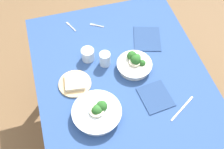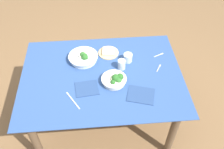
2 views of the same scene
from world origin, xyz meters
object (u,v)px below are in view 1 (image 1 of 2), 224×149
at_px(bread_side_plate, 75,83).
at_px(table_knife_left, 182,109).
at_px(fork_by_near_bowl, 96,25).
at_px(napkin_folded_upper, 155,97).
at_px(water_glass_side, 88,54).
at_px(napkin_folded_lower, 147,39).
at_px(broccoli_bowl_far, 97,113).
at_px(broccoli_bowl_near, 135,64).
at_px(fork_by_far_bowl, 71,26).
at_px(water_glass_center, 105,59).

relative_size(bread_side_plate, table_knife_left, 0.94).
relative_size(fork_by_near_bowl, napkin_folded_upper, 0.47).
distance_m(water_glass_side, napkin_folded_upper, 0.50).
bearing_deg(napkin_folded_lower, broccoli_bowl_far, 135.42).
xyz_separation_m(broccoli_bowl_far, table_knife_left, (-0.09, -0.48, -0.03)).
height_order(broccoli_bowl_near, fork_by_far_bowl, broccoli_bowl_near).
bearing_deg(fork_by_near_bowl, bread_side_plate, 93.57).
distance_m(table_knife_left, napkin_folded_upper, 0.16).
bearing_deg(fork_by_near_bowl, water_glass_center, 117.66).
relative_size(table_knife_left, napkin_folded_upper, 1.09).
height_order(table_knife_left, napkin_folded_lower, napkin_folded_lower).
distance_m(broccoli_bowl_near, table_knife_left, 0.40).
xyz_separation_m(fork_by_near_bowl, napkin_folded_upper, (-0.66, -0.19, 0.00)).
height_order(broccoli_bowl_far, table_knife_left, broccoli_bowl_far).
distance_m(bread_side_plate, water_glass_side, 0.21).
height_order(fork_by_near_bowl, table_knife_left, same).
height_order(broccoli_bowl_near, napkin_folded_lower, broccoli_bowl_near).
xyz_separation_m(napkin_folded_upper, napkin_folded_lower, (0.45, -0.11, 0.00)).
distance_m(water_glass_center, napkin_folded_upper, 0.39).
height_order(broccoli_bowl_far, fork_by_near_bowl, broccoli_bowl_far).
xyz_separation_m(broccoli_bowl_far, broccoli_bowl_near, (0.27, -0.31, 0.00)).
xyz_separation_m(water_glass_center, napkin_folded_upper, (-0.32, -0.22, -0.04)).
distance_m(water_glass_side, fork_by_far_bowl, 0.32).
distance_m(fork_by_far_bowl, fork_by_near_bowl, 0.18).
xyz_separation_m(water_glass_center, water_glass_side, (0.07, 0.09, -0.01)).
xyz_separation_m(broccoli_bowl_far, water_glass_center, (0.34, -0.14, 0.01)).
bearing_deg(napkin_folded_upper, broccoli_bowl_far, 94.01).
bearing_deg(water_glass_side, broccoli_bowl_near, -119.16).
xyz_separation_m(broccoli_bowl_far, bread_side_plate, (0.24, 0.08, -0.02)).
relative_size(bread_side_plate, water_glass_center, 2.10).
relative_size(bread_side_plate, water_glass_side, 2.35).
height_order(water_glass_side, fork_by_far_bowl, water_glass_side).
xyz_separation_m(fork_by_far_bowl, napkin_folded_lower, (-0.26, -0.48, 0.00)).
bearing_deg(water_glass_side, water_glass_center, -126.70).
bearing_deg(fork_by_far_bowl, napkin_folded_lower, -142.63).
height_order(broccoli_bowl_far, water_glass_side, broccoli_bowl_far).
distance_m(broccoli_bowl_far, bread_side_plate, 0.25).
xyz_separation_m(broccoli_bowl_near, water_glass_center, (0.08, 0.17, 0.01)).
xyz_separation_m(fork_by_far_bowl, napkin_folded_upper, (-0.70, -0.37, 0.00)).
bearing_deg(broccoli_bowl_far, water_glass_side, -5.89).
bearing_deg(napkin_folded_upper, bread_side_plate, 63.67).
distance_m(fork_by_near_bowl, napkin_folded_lower, 0.37).
distance_m(broccoli_bowl_near, water_glass_center, 0.19).
xyz_separation_m(fork_by_near_bowl, napkin_folded_lower, (-0.22, -0.30, 0.00)).
bearing_deg(fork_by_far_bowl, broccoli_bowl_far, 156.67).
distance_m(fork_by_far_bowl, napkin_folded_upper, 0.79).
distance_m(fork_by_far_bowl, napkin_folded_lower, 0.54).
relative_size(broccoli_bowl_near, napkin_folded_lower, 1.00).
distance_m(broccoli_bowl_far, table_knife_left, 0.49).
distance_m(bread_side_plate, napkin_folded_lower, 0.59).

